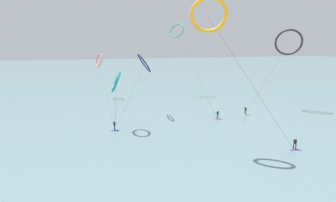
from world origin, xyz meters
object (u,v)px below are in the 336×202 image
kite_emerald (177,31)px  kite_coral (99,60)px  surfer_violet (295,145)px  surfer_ivory (245,111)px  surfer_cobalt (115,126)px  kite_charcoal (289,42)px  kite_amber (209,15)px  kite_navy (144,63)px  surfer_magenta (218,115)px  kite_teal (116,82)px

kite_emerald → kite_coral: kite_emerald is taller
surfer_violet → surfer_ivory: (2.13, 16.42, 0.00)m
surfer_cobalt → kite_charcoal: (35.11, 4.59, 13.49)m
kite_amber → kite_emerald: bearing=-81.0°
kite_navy → kite_charcoal: bearing=-97.5°
surfer_violet → surfer_ivory: 16.56m
surfer_violet → surfer_magenta: (-4.47, 15.11, 0.00)m
surfer_violet → kite_charcoal: kite_charcoal is taller
surfer_ivory → kite_emerald: bearing=-164.3°
surfer_magenta → kite_emerald: bearing=70.1°
surfer_violet → surfer_ivory: size_ratio=1.00×
surfer_violet → kite_teal: size_ratio=0.17×
surfer_magenta → kite_amber: 23.11m
kite_teal → kite_charcoal: kite_charcoal is taller
kite_teal → kite_amber: size_ratio=0.51×
kite_navy → surfer_violet: bearing=-141.7°
surfer_violet → kite_amber: kite_amber is taller
surfer_cobalt → surfer_violet: 27.10m
kite_teal → kite_emerald: 30.64m
surfer_cobalt → surfer_magenta: 19.30m
kite_teal → kite_coral: 25.93m
kite_charcoal → surfer_cobalt: bearing=-127.5°
kite_emerald → kite_amber: size_ratio=1.25×
surfer_magenta → kite_charcoal: size_ratio=0.10×
surfer_ivory → kite_charcoal: 16.44m
kite_charcoal → kite_teal: bearing=-127.0°
surfer_ivory → kite_emerald: kite_emerald is taller
surfer_cobalt → surfer_violet: same height
surfer_ivory → kite_coral: (-28.57, 22.19, 9.00)m
kite_charcoal → kite_navy: kite_charcoal is taller
surfer_violet → surfer_ivory: same height
surfer_ivory → kite_coral: kite_coral is taller
kite_amber → kite_charcoal: (24.13, 16.60, -3.02)m
surfer_magenta → kite_teal: (-18.60, -2.16, 7.45)m
surfer_cobalt → kite_emerald: kite_emerald is taller
kite_emerald → kite_amber: 36.54m
kite_teal → kite_navy: 9.25m
surfer_ivory → kite_amber: size_ratio=0.09×
surfer_cobalt → surfer_ivory: 26.01m
kite_emerald → kite_coral: size_ratio=0.89×
kite_teal → kite_navy: size_ratio=0.81×
kite_charcoal → kite_navy: bearing=-139.4°
surfer_violet → kite_amber: bearing=-128.7°
surfer_ivory → kite_teal: 26.51m
surfer_cobalt → kite_navy: kite_navy is taller
surfer_magenta → kite_teal: 20.15m
surfer_violet → kite_emerald: (-6.58, 37.20, 16.29)m
kite_emerald → kite_amber: bearing=-54.9°
surfer_cobalt → kite_amber: 23.18m
kite_emerald → kite_coral: bearing=-139.3°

